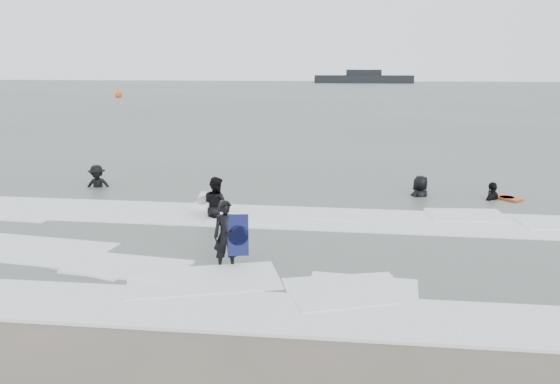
# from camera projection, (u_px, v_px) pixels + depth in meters

# --- Properties ---
(ground) EXTENTS (320.00, 320.00, 0.00)m
(ground) POSITION_uv_depth(u_px,v_px,m) (247.00, 300.00, 11.05)
(ground) COLOR brown
(ground) RESTS_ON ground
(sea) EXTENTS (320.00, 320.00, 0.00)m
(sea) POSITION_uv_depth(u_px,v_px,m) (343.00, 95.00, 88.26)
(sea) COLOR #47544C
(sea) RESTS_ON ground
(surfer_centre) EXTENTS (0.71, 0.58, 1.67)m
(surfer_centre) POSITION_uv_depth(u_px,v_px,m) (227.00, 269.00, 12.73)
(surfer_centre) COLOR black
(surfer_centre) RESTS_ON ground
(surfer_wading) EXTENTS (1.15, 1.13, 1.87)m
(surfer_wading) POSITION_uv_depth(u_px,v_px,m) (217.00, 218.00, 16.96)
(surfer_wading) COLOR black
(surfer_wading) RESTS_ON ground
(surfer_breaker) EXTENTS (1.27, 0.91, 1.79)m
(surfer_breaker) POSITION_uv_depth(u_px,v_px,m) (98.00, 189.00, 21.02)
(surfer_breaker) COLOR black
(surfer_breaker) RESTS_ON ground
(surfer_right_near) EXTENTS (1.02, 1.10, 1.82)m
(surfer_right_near) POSITION_uv_depth(u_px,v_px,m) (492.00, 200.00, 19.21)
(surfer_right_near) COLOR black
(surfer_right_near) RESTS_ON ground
(surfer_right_far) EXTENTS (1.09, 1.12, 1.95)m
(surfer_right_far) POSITION_uv_depth(u_px,v_px,m) (420.00, 197.00, 19.67)
(surfer_right_far) COLOR black
(surfer_right_far) RESTS_ON ground
(surf_foam) EXTENTS (30.03, 9.06, 0.09)m
(surf_foam) POSITION_uv_depth(u_px,v_px,m) (273.00, 241.00, 14.61)
(surf_foam) COLOR white
(surf_foam) RESTS_ON ground
(bodyboards) EXTENTS (10.76, 8.46, 1.25)m
(bodyboards) POSITION_uv_depth(u_px,v_px,m) (333.00, 208.00, 16.21)
(bodyboards) COLOR #0D1340
(bodyboards) RESTS_ON ground
(buoy) EXTENTS (1.00, 1.00, 1.65)m
(buoy) POSITION_uv_depth(u_px,v_px,m) (119.00, 95.00, 80.59)
(buoy) COLOR #F3420A
(buoy) RESTS_ON ground
(vessel_horizon) EXTENTS (26.30, 4.70, 3.57)m
(vessel_horizon) POSITION_uv_depth(u_px,v_px,m) (364.00, 78.00, 147.23)
(vessel_horizon) COLOR black
(vessel_horizon) RESTS_ON ground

